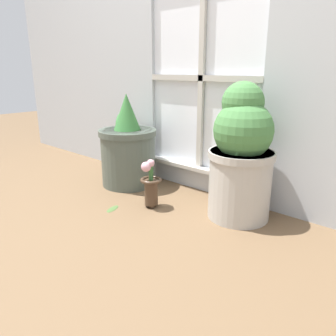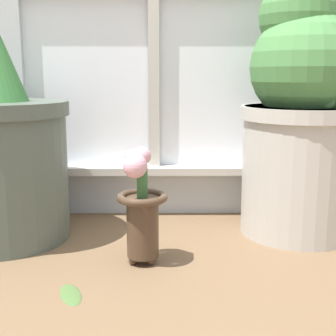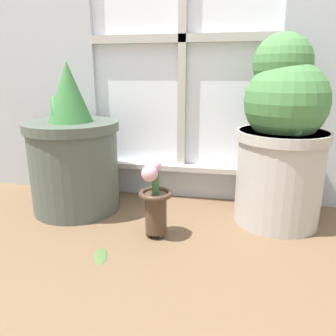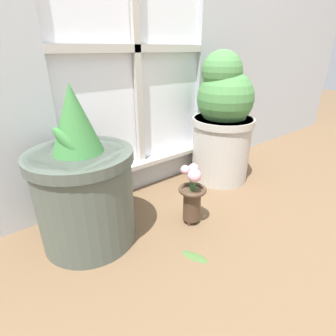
{
  "view_description": "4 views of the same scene",
  "coord_description": "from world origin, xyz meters",
  "views": [
    {
      "loc": [
        1.27,
        -1.15,
        0.79
      ],
      "look_at": [
        -0.02,
        0.28,
        0.21
      ],
      "focal_mm": 35.0,
      "sensor_mm": 36.0,
      "label": 1
    },
    {
      "loc": [
        0.03,
        -0.98,
        0.47
      ],
      "look_at": [
        0.04,
        0.24,
        0.22
      ],
      "focal_mm": 50.0,
      "sensor_mm": 36.0,
      "label": 2
    },
    {
      "loc": [
        0.25,
        -0.95,
        0.59
      ],
      "look_at": [
        -0.01,
        0.28,
        0.22
      ],
      "focal_mm": 35.0,
      "sensor_mm": 36.0,
      "label": 3
    },
    {
      "loc": [
        -0.74,
        -0.59,
        0.74
      ],
      "look_at": [
        -0.06,
        0.26,
        0.24
      ],
      "focal_mm": 28.0,
      "sensor_mm": 36.0,
      "label": 4
    }
  ],
  "objects": [
    {
      "name": "ground_plane",
      "position": [
        0.0,
        0.0,
        0.0
      ],
      "size": [
        10.0,
        10.0,
        0.0
      ],
      "primitive_type": "plane",
      "color": "brown"
    },
    {
      "name": "fallen_leaf",
      "position": [
        -0.17,
        -0.04,
        0.0
      ],
      "size": [
        0.08,
        0.12,
        0.01
      ],
      "color": "#476633",
      "rests_on": "ground_plane"
    },
    {
      "name": "flower_vase",
      "position": [
        -0.02,
        0.13,
        0.15
      ],
      "size": [
        0.13,
        0.13,
        0.3
      ],
      "color": "#473323",
      "rests_on": "ground_plane"
    },
    {
      "name": "potted_plant_right",
      "position": [
        0.43,
        0.36,
        0.35
      ],
      "size": [
        0.35,
        0.35,
        0.74
      ],
      "color": "#B7B2A8",
      "rests_on": "ground_plane"
    }
  ]
}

